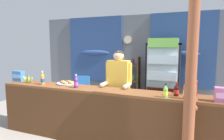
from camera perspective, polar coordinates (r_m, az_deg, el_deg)
name	(u,v)px	position (r m, az deg, el deg)	size (l,w,h in m)	color
ground_plane	(111,126)	(4.28, -0.18, -16.02)	(7.62, 7.62, 0.00)	gray
back_wall_curtained	(133,59)	(5.53, 6.27, 3.14)	(5.68, 0.22, 2.52)	slate
stall_counter	(102,112)	(3.32, -3.08, -12.31)	(4.07, 0.46, 0.95)	brown
timber_post	(190,89)	(2.63, 21.97, -5.18)	(0.17, 0.15, 2.40)	#995133
drink_fridge	(163,74)	(4.79, 14.76, -1.11)	(0.77, 0.67, 1.85)	black
bottle_shelf_rack	(131,82)	(5.23, 5.45, -3.48)	(0.48, 0.28, 1.39)	brown
plastic_lawn_chair	(81,90)	(5.36, -9.14, -5.80)	(0.51, 0.51, 0.86)	#3884D6
shopkeeper	(118,83)	(3.62, 1.87, -3.72)	(0.51, 0.42, 1.60)	#28282D
soda_bottle_iced_tea	(187,90)	(2.88, 21.00, -5.59)	(0.09, 0.09, 0.29)	brown
soda_bottle_grape_soda	(76,82)	(3.47, -10.49, -3.51)	(0.08, 0.08, 0.24)	#56286B
soda_bottle_orange_soda	(43,79)	(3.92, -19.68, -2.46)	(0.07, 0.07, 0.26)	orange
soda_bottle_cola	(176,90)	(3.02, 18.33, -5.59)	(0.07, 0.07, 0.21)	black
soda_bottle_lime_soda	(166,92)	(2.89, 15.43, -6.12)	(0.07, 0.07, 0.20)	#75C64C
snack_box_wafer	(224,95)	(2.93, 30.08, -6.39)	(0.24, 0.13, 0.20)	#B76699
snack_box_biscuit	(19,76)	(4.48, -25.65, -1.61)	(0.23, 0.13, 0.21)	#3D75B7
snack_box_crackers	(191,88)	(3.17, 22.23, -4.81)	(0.16, 0.11, 0.21)	#E5422D
pastry_tray	(66,83)	(3.85, -13.21, -3.70)	(0.36, 0.36, 0.07)	#BCBCC1
banana_bunch	(28,80)	(4.20, -23.39, -2.65)	(0.27, 0.05, 0.16)	#B7C647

